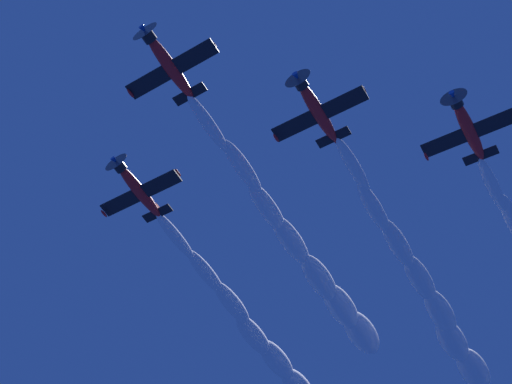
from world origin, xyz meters
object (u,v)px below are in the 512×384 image
(airplane_right_wingman, at_px, (138,189))
(airplane_slot_tail, at_px, (468,128))
(airplane_left_wingman, at_px, (316,109))
(airplane_lead, at_px, (168,64))

(airplane_right_wingman, xyz_separation_m, airplane_slot_tail, (5.09, -32.58, -1.54))
(airplane_left_wingman, bearing_deg, airplane_lead, 127.93)
(airplane_left_wingman, xyz_separation_m, airplane_slot_tail, (7.30, -12.49, 0.05))
(airplane_left_wingman, distance_m, airplane_slot_tail, 14.47)
(airplane_left_wingman, xyz_separation_m, airplane_right_wingman, (2.22, 20.09, 1.59))
(airplane_lead, distance_m, airplane_left_wingman, 14.19)
(airplane_slot_tail, bearing_deg, airplane_right_wingman, 98.87)
(airplane_left_wingman, height_order, airplane_slot_tail, airplane_slot_tail)
(airplane_right_wingman, distance_m, airplane_slot_tail, 33.01)
(airplane_left_wingman, height_order, airplane_right_wingman, airplane_right_wingman)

